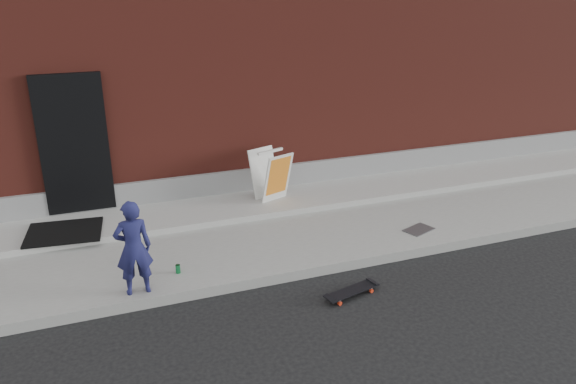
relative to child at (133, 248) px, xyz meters
name	(u,v)px	position (x,y,z in m)	size (l,w,h in m)	color
ground	(293,281)	(2.04, -0.20, -0.77)	(80.00, 80.00, 0.00)	black
sidewalk	(260,232)	(2.04, 1.30, -0.70)	(20.00, 3.00, 0.15)	gray
apron	(244,205)	(2.04, 2.20, -0.57)	(20.00, 1.20, 0.10)	gray
building	(185,42)	(2.04, 6.79, 1.73)	(20.00, 8.10, 5.00)	maroon
child	(133,248)	(0.00, 0.00, 0.00)	(0.45, 0.30, 1.24)	#1B1C4B
skateboard	(352,291)	(2.61, -0.82, -0.70)	(0.80, 0.38, 0.09)	red
pizza_sign	(271,175)	(2.55, 2.22, -0.08)	(0.71, 0.76, 0.88)	silver
soda_can	(178,269)	(0.57, 0.31, -0.56)	(0.06, 0.06, 0.12)	#1B8744
doormat	(64,232)	(-0.86, 1.97, -0.51)	(1.09, 0.88, 0.03)	black
utility_plate	(419,230)	(4.38, 0.35, -0.62)	(0.47, 0.30, 0.01)	#525357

